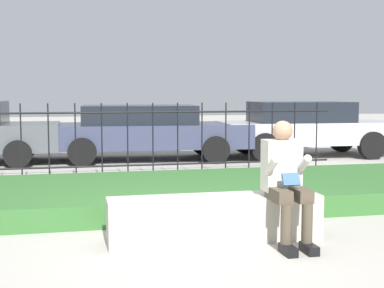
% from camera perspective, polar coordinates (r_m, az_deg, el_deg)
% --- Properties ---
extents(ground_plane, '(60.00, 60.00, 0.00)m').
position_cam_1_polar(ground_plane, '(5.72, -0.51, -10.44)').
color(ground_plane, '#A8A399').
extents(stone_bench, '(2.27, 0.45, 0.48)m').
position_cam_1_polar(stone_bench, '(5.73, 2.49, -8.19)').
color(stone_bench, '#B7B2A3').
rests_on(stone_bench, ground_plane).
extents(person_seated_reader, '(0.42, 0.73, 1.28)m').
position_cam_1_polar(person_seated_reader, '(5.60, 9.94, -3.47)').
color(person_seated_reader, black).
rests_on(person_seated_reader, ground_plane).
extents(grass_berm, '(9.22, 2.61, 0.28)m').
position_cam_1_polar(grass_berm, '(7.61, -3.64, -5.33)').
color(grass_berm, '#33662D').
rests_on(grass_berm, ground_plane).
extents(iron_fence, '(7.22, 0.03, 1.39)m').
position_cam_1_polar(iron_fence, '(9.54, -5.53, 0.41)').
color(iron_fence, black).
rests_on(iron_fence, ground_plane).
extents(car_parked_right, '(4.31, 2.00, 1.34)m').
position_cam_1_polar(car_parked_right, '(13.40, 11.91, 1.79)').
color(car_parked_right, '#B7B7BC').
rests_on(car_parked_right, ground_plane).
extents(car_parked_center, '(4.79, 2.14, 1.27)m').
position_cam_1_polar(car_parked_center, '(12.45, -4.99, 1.46)').
color(car_parked_center, '#383D56').
rests_on(car_parked_center, ground_plane).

